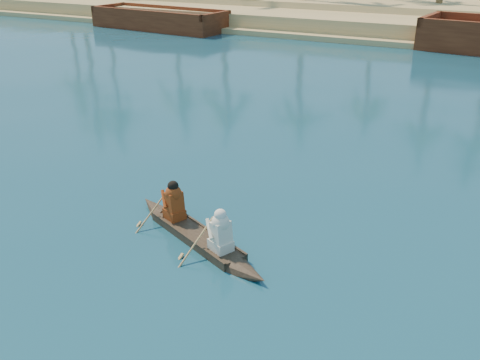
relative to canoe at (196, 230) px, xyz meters
The scene contains 2 objects.
canoe is the anchor object (origin of this frame).
barge_left 32.30m from the canoe, 126.38° to the left, with size 11.07×4.58×1.80m.
Camera 1 is at (-2.39, -12.83, 6.12)m, focal length 40.00 mm.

